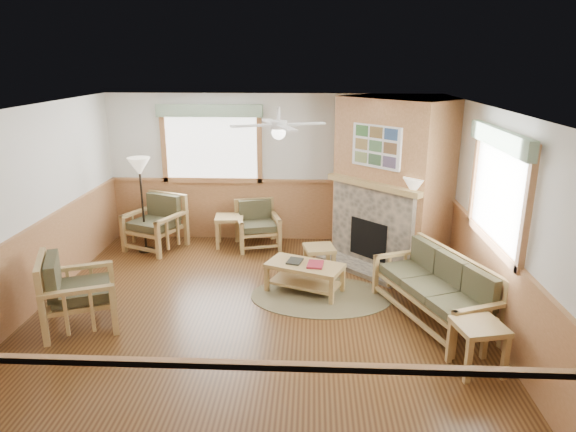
{
  "coord_description": "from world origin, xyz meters",
  "views": [
    {
      "loc": [
        0.73,
        -6.22,
        3.28
      ],
      "look_at": [
        0.4,
        0.7,
        1.15
      ],
      "focal_mm": 32.0,
      "sensor_mm": 36.0,
      "label": 1
    }
  ],
  "objects_px": {
    "sofa": "(434,288)",
    "armchair_left": "(79,291)",
    "floor_lamp_right": "(412,229)",
    "coffee_table": "(305,278)",
    "floor_lamp_left": "(143,205)",
    "end_table_sofa": "(477,347)",
    "armchair_back_right": "(258,225)",
    "footstool": "(319,258)",
    "armchair_back_left": "(155,223)",
    "end_table_chairs": "(230,231)"
  },
  "relations": [
    {
      "from": "sofa",
      "to": "armchair_left",
      "type": "bearing_deg",
      "value": -107.2
    },
    {
      "from": "floor_lamp_right",
      "to": "sofa",
      "type": "bearing_deg",
      "value": -87.02
    },
    {
      "from": "coffee_table",
      "to": "floor_lamp_left",
      "type": "relative_size",
      "value": 0.64
    },
    {
      "from": "coffee_table",
      "to": "end_table_sofa",
      "type": "distance_m",
      "value": 2.69
    },
    {
      "from": "armchair_back_right",
      "to": "floor_lamp_right",
      "type": "bearing_deg",
      "value": -42.82
    },
    {
      "from": "end_table_sofa",
      "to": "floor_lamp_right",
      "type": "xyz_separation_m",
      "value": [
        -0.29,
        2.5,
        0.52
      ]
    },
    {
      "from": "end_table_sofa",
      "to": "footstool",
      "type": "distance_m",
      "value": 3.2
    },
    {
      "from": "armchair_left",
      "to": "floor_lamp_left",
      "type": "bearing_deg",
      "value": -22.0
    },
    {
      "from": "armchair_left",
      "to": "armchair_back_left",
      "type": "bearing_deg",
      "value": -25.08
    },
    {
      "from": "armchair_back_left",
      "to": "end_table_chairs",
      "type": "relative_size",
      "value": 1.7
    },
    {
      "from": "sofa",
      "to": "armchair_back_left",
      "type": "distance_m",
      "value": 5.0
    },
    {
      "from": "end_table_sofa",
      "to": "end_table_chairs",
      "type": "bearing_deg",
      "value": 131.11
    },
    {
      "from": "armchair_back_right",
      "to": "end_table_sofa",
      "type": "xyz_separation_m",
      "value": [
        2.79,
        -3.76,
        -0.13
      ]
    },
    {
      "from": "armchair_back_left",
      "to": "end_table_chairs",
      "type": "bearing_deg",
      "value": 32.92
    },
    {
      "from": "end_table_sofa",
      "to": "floor_lamp_right",
      "type": "height_order",
      "value": "floor_lamp_right"
    },
    {
      "from": "armchair_back_right",
      "to": "floor_lamp_left",
      "type": "relative_size",
      "value": 0.49
    },
    {
      "from": "armchair_back_right",
      "to": "end_table_chairs",
      "type": "bearing_deg",
      "value": 161.34
    },
    {
      "from": "floor_lamp_left",
      "to": "floor_lamp_right",
      "type": "bearing_deg",
      "value": -11.98
    },
    {
      "from": "end_table_sofa",
      "to": "floor_lamp_left",
      "type": "xyz_separation_m",
      "value": [
        -4.76,
        3.45,
        0.56
      ]
    },
    {
      "from": "armchair_back_left",
      "to": "end_table_sofa",
      "type": "bearing_deg",
      "value": -13.87
    },
    {
      "from": "end_table_chairs",
      "to": "end_table_sofa",
      "type": "height_order",
      "value": "end_table_sofa"
    },
    {
      "from": "end_table_sofa",
      "to": "footstool",
      "type": "bearing_deg",
      "value": 121.77
    },
    {
      "from": "sofa",
      "to": "end_table_chairs",
      "type": "relative_size",
      "value": 3.3
    },
    {
      "from": "armchair_back_right",
      "to": "end_table_chairs",
      "type": "height_order",
      "value": "armchair_back_right"
    },
    {
      "from": "armchair_back_left",
      "to": "armchair_back_right",
      "type": "xyz_separation_m",
      "value": [
        1.82,
        0.18,
        -0.07
      ]
    },
    {
      "from": "armchair_back_left",
      "to": "armchair_back_right",
      "type": "bearing_deg",
      "value": 29.71
    },
    {
      "from": "armchair_back_right",
      "to": "floor_lamp_left",
      "type": "height_order",
      "value": "floor_lamp_left"
    },
    {
      "from": "coffee_table",
      "to": "floor_lamp_right",
      "type": "relative_size",
      "value": 0.68
    },
    {
      "from": "armchair_left",
      "to": "coffee_table",
      "type": "relative_size",
      "value": 0.89
    },
    {
      "from": "coffee_table",
      "to": "armchair_back_left",
      "type": "bearing_deg",
      "value": 170.79
    },
    {
      "from": "armchair_back_right",
      "to": "floor_lamp_right",
      "type": "xyz_separation_m",
      "value": [
        2.5,
        -1.26,
        0.39
      ]
    },
    {
      "from": "armchair_left",
      "to": "end_table_sofa",
      "type": "distance_m",
      "value": 4.8
    },
    {
      "from": "coffee_table",
      "to": "floor_lamp_left",
      "type": "height_order",
      "value": "floor_lamp_left"
    },
    {
      "from": "sofa",
      "to": "floor_lamp_left",
      "type": "height_order",
      "value": "floor_lamp_left"
    },
    {
      "from": "armchair_left",
      "to": "coffee_table",
      "type": "bearing_deg",
      "value": -90.72
    },
    {
      "from": "end_table_sofa",
      "to": "armchair_left",
      "type": "bearing_deg",
      "value": 170.7
    },
    {
      "from": "armchair_back_left",
      "to": "end_table_sofa",
      "type": "height_order",
      "value": "armchair_back_left"
    },
    {
      "from": "armchair_back_left",
      "to": "coffee_table",
      "type": "bearing_deg",
      "value": -7.75
    },
    {
      "from": "armchair_back_left",
      "to": "coffee_table",
      "type": "height_order",
      "value": "armchair_back_left"
    },
    {
      "from": "sofa",
      "to": "coffee_table",
      "type": "height_order",
      "value": "sofa"
    },
    {
      "from": "armchair_left",
      "to": "end_table_chairs",
      "type": "xyz_separation_m",
      "value": [
        1.43,
        3.01,
        -0.2
      ]
    },
    {
      "from": "floor_lamp_left",
      "to": "coffee_table",
      "type": "bearing_deg",
      "value": -28.39
    },
    {
      "from": "coffee_table",
      "to": "end_table_chairs",
      "type": "xyz_separation_m",
      "value": [
        -1.4,
        1.88,
        0.06
      ]
    },
    {
      "from": "armchair_back_left",
      "to": "armchair_left",
      "type": "relative_size",
      "value": 0.99
    },
    {
      "from": "floor_lamp_right",
      "to": "armchair_back_right",
      "type": "bearing_deg",
      "value": 153.28
    },
    {
      "from": "coffee_table",
      "to": "armchair_left",
      "type": "bearing_deg",
      "value": -135.77
    },
    {
      "from": "floor_lamp_left",
      "to": "armchair_left",
      "type": "bearing_deg",
      "value": -89.52
    },
    {
      "from": "armchair_left",
      "to": "end_table_sofa",
      "type": "bearing_deg",
      "value": -121.78
    },
    {
      "from": "armchair_back_left",
      "to": "armchair_left",
      "type": "xyz_separation_m",
      "value": [
        -0.13,
        -2.8,
        0.0
      ]
    },
    {
      "from": "armchair_back_right",
      "to": "end_table_sofa",
      "type": "height_order",
      "value": "armchair_back_right"
    }
  ]
}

